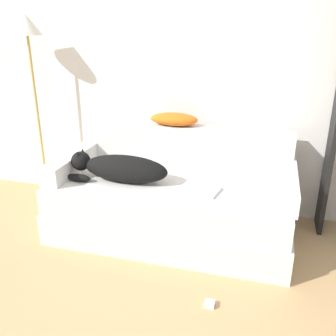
{
  "coord_description": "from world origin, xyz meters",
  "views": [
    {
      "loc": [
        0.84,
        -0.96,
        1.63
      ],
      "look_at": [
        0.14,
        1.55,
        0.61
      ],
      "focal_mm": 40.0,
      "sensor_mm": 36.0,
      "label": 1
    }
  ],
  "objects": [
    {
      "name": "wall_back",
      "position": [
        0.0,
        2.23,
        1.35
      ],
      "size": [
        6.9,
        0.06,
        2.7
      ],
      "color": "silver",
      "rests_on": "ground_plane"
    },
    {
      "name": "couch",
      "position": [
        0.14,
        1.64,
        0.22
      ],
      "size": [
        1.87,
        0.93,
        0.46
      ],
      "color": "silver",
      "rests_on": "ground_plane"
    },
    {
      "name": "couch_backrest",
      "position": [
        0.14,
        2.04,
        0.63
      ],
      "size": [
        1.83,
        0.15,
        0.35
      ],
      "color": "silver",
      "rests_on": "couch"
    },
    {
      "name": "couch_arm_left",
      "position": [
        -0.72,
        1.64,
        0.53
      ],
      "size": [
        0.15,
        0.74,
        0.15
      ],
      "color": "silver",
      "rests_on": "couch"
    },
    {
      "name": "couch_arm_right",
      "position": [
        1.0,
        1.64,
        0.53
      ],
      "size": [
        0.15,
        0.74,
        0.15
      ],
      "color": "silver",
      "rests_on": "couch"
    },
    {
      "name": "dog",
      "position": [
        -0.25,
        1.55,
        0.57
      ],
      "size": [
        0.8,
        0.24,
        0.23
      ],
      "color": "black",
      "rests_on": "couch"
    },
    {
      "name": "laptop",
      "position": [
        0.39,
        1.54,
        0.47
      ],
      "size": [
        0.32,
        0.25,
        0.02
      ],
      "rotation": [
        0.0,
        0.0,
        -0.19
      ],
      "color": "silver",
      "rests_on": "couch"
    },
    {
      "name": "throw_pillow",
      "position": [
        0.06,
        2.03,
        0.86
      ],
      "size": [
        0.41,
        0.21,
        0.1
      ],
      "color": "orange",
      "rests_on": "couch_backrest"
    },
    {
      "name": "floor_lamp",
      "position": [
        -1.21,
        1.96,
        1.41
      ],
      "size": [
        0.26,
        0.26,
        1.69
      ],
      "color": "tan",
      "rests_on": "ground_plane"
    },
    {
      "name": "power_adapter",
      "position": [
        0.6,
        0.87,
        0.01
      ],
      "size": [
        0.06,
        0.06,
        0.03
      ],
      "color": "white",
      "rests_on": "ground_plane"
    }
  ]
}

